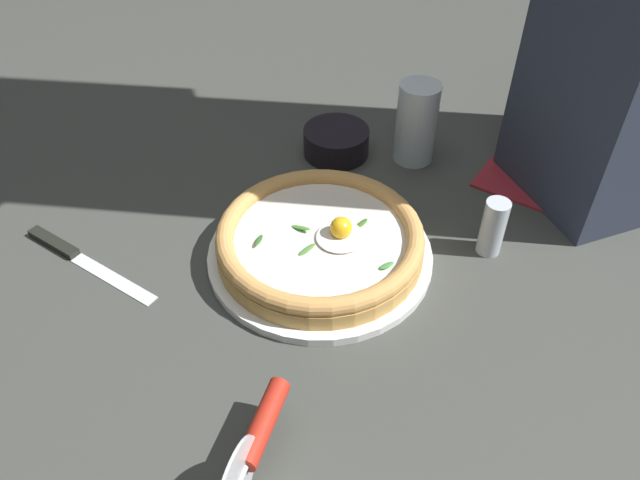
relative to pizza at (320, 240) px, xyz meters
The scene contains 9 objects.
ground_plane 0.05m from the pizza, 127.41° to the left, with size 2.40×2.40×0.03m, color #3C3F3A.
pizza_plate 0.03m from the pizza, 45.26° to the right, with size 0.30×0.30×0.01m, color white.
pizza is the anchor object (origin of this frame).
side_bowl 0.24m from the pizza, 135.70° to the right, with size 0.10×0.10×0.04m, color black.
pizza_cutter 0.30m from the pizza, 38.41° to the left, with size 0.14×0.09×0.09m.
table_knife 0.33m from the pizza, 40.49° to the right, with size 0.08×0.22×0.01m.
drinking_glass 0.27m from the pizza, 162.35° to the right, with size 0.06×0.06×0.13m.
folded_napkin 0.35m from the pizza, 166.69° to the left, with size 0.14×0.09×0.01m, color maroon.
pepper_shaker 0.23m from the pizza, 143.99° to the left, with size 0.03×0.03×0.08m, color silver.
Camera 1 is at (0.38, 0.44, 0.58)m, focal length 34.79 mm.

